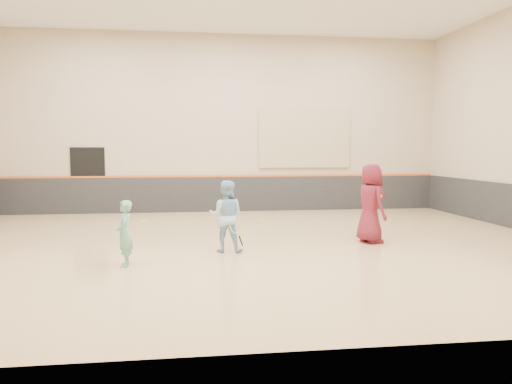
{
  "coord_description": "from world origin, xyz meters",
  "views": [
    {
      "loc": [
        -1.17,
        -11.05,
        2.16
      ],
      "look_at": [
        0.36,
        0.4,
        1.15
      ],
      "focal_mm": 35.0,
      "sensor_mm": 36.0,
      "label": 1
    }
  ],
  "objects": [
    {
      "name": "young_man",
      "position": [
        2.94,
        -0.15,
        0.91
      ],
      "size": [
        0.76,
        0.99,
        1.82
      ],
      "primitive_type": "imported",
      "rotation": [
        0.0,
        0.0,
        1.8
      ],
      "color": "maroon",
      "rests_on": "floor"
    },
    {
      "name": "ball_in_hand",
      "position": [
        3.08,
        -0.39,
        1.09
      ],
      "size": [
        0.07,
        0.07,
        0.07
      ],
      "primitive_type": "sphere",
      "color": "#E0ED37",
      "rests_on": "young_man"
    },
    {
      "name": "instructor",
      "position": [
        -0.42,
        -0.73,
        0.75
      ],
      "size": [
        0.84,
        0.72,
        1.5
      ],
      "primitive_type": "imported",
      "rotation": [
        0.0,
        0.0,
        2.9
      ],
      "color": "#99C8EC",
      "rests_on": "floor"
    },
    {
      "name": "girl",
      "position": [
        -2.36,
        -1.79,
        0.61
      ],
      "size": [
        0.32,
        0.46,
        1.22
      ],
      "primitive_type": "imported",
      "rotation": [
        0.0,
        0.0,
        -1.51
      ],
      "color": "#69B6A2",
      "rests_on": "floor"
    },
    {
      "name": "accent_stripe",
      "position": [
        0.0,
        5.96,
        1.22
      ],
      "size": [
        14.9,
        0.03,
        0.06
      ],
      "primitive_type": "cube",
      "color": "#D85914",
      "rests_on": "wall_back"
    },
    {
      "name": "ball_under_racket",
      "position": [
        -0.16,
        0.23,
        0.03
      ],
      "size": [
        0.07,
        0.07,
        0.07
      ],
      "primitive_type": "sphere",
      "color": "#C8DC33",
      "rests_on": "floor"
    },
    {
      "name": "wainscot_back",
      "position": [
        0.0,
        5.97,
        0.6
      ],
      "size": [
        14.9,
        0.04,
        1.2
      ],
      "primitive_type": "cube",
      "color": "#232326",
      "rests_on": "floor"
    },
    {
      "name": "ball_beside_spare",
      "position": [
        0.73,
        3.02,
        0.03
      ],
      "size": [
        0.07,
        0.07,
        0.07
      ],
      "primitive_type": "sphere",
      "color": "yellow",
      "rests_on": "floor"
    },
    {
      "name": "acoustic_panel",
      "position": [
        2.8,
        5.95,
        2.5
      ],
      "size": [
        3.2,
        0.08,
        2.0
      ],
      "primitive_type": "cube",
      "color": "tan",
      "rests_on": "wall_back"
    },
    {
      "name": "doorway",
      "position": [
        -4.5,
        5.98,
        1.1
      ],
      "size": [
        1.1,
        0.05,
        2.2
      ],
      "primitive_type": "cube",
      "color": "black",
      "rests_on": "floor"
    },
    {
      "name": "room",
      "position": [
        0.0,
        0.0,
        0.81
      ],
      "size": [
        15.04,
        12.04,
        6.22
      ],
      "color": "tan",
      "rests_on": "ground"
    },
    {
      "name": "held_racket",
      "position": [
        -0.23,
        -0.96,
        0.53
      ],
      "size": [
        0.43,
        0.43,
        0.56
      ],
      "primitive_type": null,
      "color": "gold",
      "rests_on": "instructor"
    },
    {
      "name": "spare_racket",
      "position": [
        -2.59,
        4.03,
        0.07
      ],
      "size": [
        0.66,
        0.66,
        0.14
      ],
      "primitive_type": null,
      "color": "#A1C92C",
      "rests_on": "floor"
    }
  ]
}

